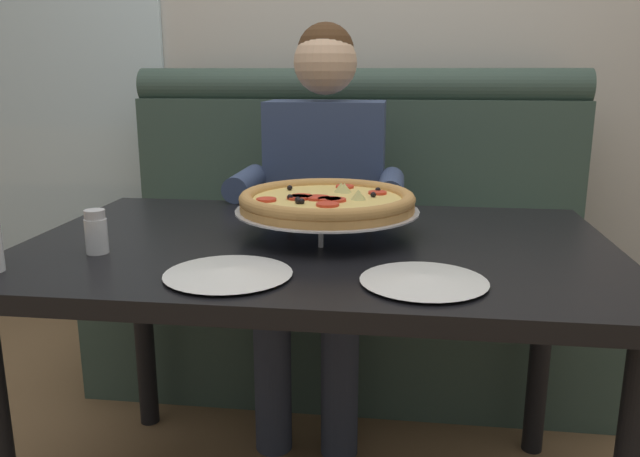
# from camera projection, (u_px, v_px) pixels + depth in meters

# --- Properties ---
(back_wall_with_window) EXTENTS (6.00, 0.12, 2.80)m
(back_wall_with_window) POSITION_uv_depth(u_px,v_px,m) (363.00, 4.00, 2.73)
(back_wall_with_window) COLOR beige
(back_wall_with_window) RESTS_ON ground_plane
(window_panel) EXTENTS (1.10, 0.02, 2.80)m
(window_panel) POSITION_uv_depth(u_px,v_px,m) (42.00, 7.00, 2.84)
(window_panel) COLOR white
(window_panel) RESTS_ON ground_plane
(booth_bench) EXTENTS (1.78, 0.78, 1.13)m
(booth_bench) POSITION_uv_depth(u_px,v_px,m) (349.00, 264.00, 2.42)
(booth_bench) COLOR #384C42
(booth_bench) RESTS_ON ground_plane
(dining_table) EXTENTS (1.35, 0.87, 0.73)m
(dining_table) POSITION_uv_depth(u_px,v_px,m) (318.00, 275.00, 1.49)
(dining_table) COLOR black
(dining_table) RESTS_ON ground_plane
(diner_main) EXTENTS (0.54, 0.64, 1.27)m
(diner_main) POSITION_uv_depth(u_px,v_px,m) (322.00, 197.00, 2.10)
(diner_main) COLOR #2D3342
(diner_main) RESTS_ON ground_plane
(pizza) EXTENTS (0.44, 0.44, 0.11)m
(pizza) POSITION_uv_depth(u_px,v_px,m) (327.00, 202.00, 1.51)
(pizza) COLOR silver
(pizza) RESTS_ON dining_table
(shaker_parmesan) EXTENTS (0.05, 0.05, 0.10)m
(shaker_parmesan) POSITION_uv_depth(u_px,v_px,m) (96.00, 235.00, 1.36)
(shaker_parmesan) COLOR white
(shaker_parmesan) RESTS_ON dining_table
(plate_near_left) EXTENTS (0.25, 0.25, 0.02)m
(plate_near_left) POSITION_uv_depth(u_px,v_px,m) (228.00, 271.00, 1.21)
(plate_near_left) COLOR white
(plate_near_left) RESTS_ON dining_table
(plate_near_right) EXTENTS (0.24, 0.24, 0.02)m
(plate_near_right) POSITION_uv_depth(u_px,v_px,m) (424.00, 278.00, 1.17)
(plate_near_right) COLOR white
(plate_near_right) RESTS_ON dining_table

